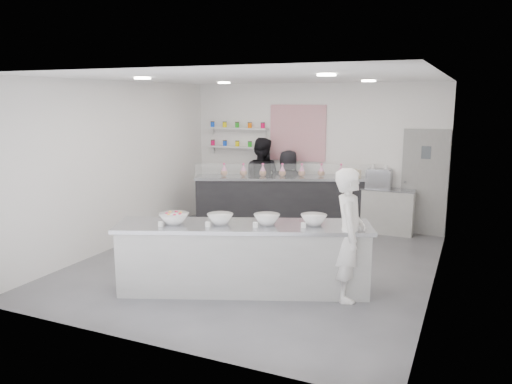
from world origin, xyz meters
TOP-DOWN VIEW (x-y plane):
  - floor at (0.00, 0.00)m, footprint 6.00×6.00m
  - ceiling at (0.00, 0.00)m, footprint 6.00×6.00m
  - back_wall at (0.00, 3.00)m, footprint 5.50×0.00m
  - left_wall at (-2.75, 0.00)m, footprint 0.00×6.00m
  - right_wall at (2.75, 0.00)m, footprint 0.00×6.00m
  - back_door at (2.30, 2.97)m, footprint 0.88×0.04m
  - pattern_panel at (-0.35, 2.98)m, footprint 1.25×0.03m
  - jar_shelf_lower at (-1.75, 2.90)m, footprint 1.45×0.22m
  - jar_shelf_upper at (-1.75, 2.90)m, footprint 1.45×0.22m
  - preserve_jars at (-1.75, 2.88)m, footprint 1.45×0.10m
  - downlight_0 at (-1.40, -1.00)m, footprint 0.24×0.24m
  - downlight_1 at (1.40, -1.00)m, footprint 0.24×0.24m
  - downlight_2 at (-1.40, 1.60)m, footprint 0.24×0.24m
  - downlight_3 at (1.40, 1.60)m, footprint 0.24×0.24m
  - prep_counter at (0.30, -1.12)m, footprint 3.59×2.06m
  - back_bar at (-0.43, 2.28)m, footprint 3.54×1.95m
  - sneeze_guard at (-0.31, 1.99)m, footprint 3.26×1.34m
  - espresso_ledge at (1.55, 2.78)m, footprint 1.23×0.39m
  - espresso_machine at (1.45, 2.78)m, footprint 0.49×0.34m
  - cup_stacks at (1.00, 2.78)m, footprint 0.24×0.24m
  - prep_bowls at (0.30, -1.12)m, footprint 2.32×1.29m
  - label_cards at (0.11, -1.59)m, footprint 2.01×0.04m
  - cookie_bags at (-0.43, 2.28)m, footprint 2.41×1.10m
  - woman_prep at (1.72, -0.82)m, footprint 0.57×0.74m
  - staff_left at (-1.05, 2.60)m, footprint 0.95×0.77m
  - staff_right at (-0.42, 2.60)m, footprint 0.87×0.64m

SIDE VIEW (x-z plane):
  - floor at x=0.00m, z-range 0.00..0.00m
  - espresso_ledge at x=1.55m, z-range 0.00..0.91m
  - prep_counter at x=0.30m, z-range 0.00..0.97m
  - back_bar at x=-0.43m, z-range 0.00..1.10m
  - staff_right at x=-0.42m, z-range 0.00..1.62m
  - woman_prep at x=1.72m, z-range 0.00..1.80m
  - staff_left at x=-1.05m, z-range 0.00..1.86m
  - label_cards at x=0.11m, z-range 0.97..1.04m
  - prep_bowls at x=0.30m, z-range 0.97..1.11m
  - back_door at x=2.30m, z-range 0.00..2.10m
  - cup_stacks at x=1.00m, z-range 0.91..1.27m
  - espresso_machine at x=1.45m, z-range 0.91..1.28m
  - cookie_bags at x=-0.43m, z-range 1.10..1.37m
  - sneeze_guard at x=-0.31m, z-range 1.10..1.40m
  - back_wall at x=0.00m, z-range -1.25..4.25m
  - left_wall at x=-2.75m, z-range -1.50..4.50m
  - right_wall at x=2.75m, z-range -1.50..4.50m
  - jar_shelf_lower at x=-1.75m, z-range 1.58..1.62m
  - preserve_jars at x=-1.75m, z-range 1.60..2.16m
  - pattern_panel at x=-0.35m, z-range 1.35..2.55m
  - jar_shelf_upper at x=-1.75m, z-range 2.00..2.04m
  - downlight_0 at x=-1.40m, z-range 2.97..2.99m
  - downlight_1 at x=1.40m, z-range 2.97..2.99m
  - downlight_2 at x=-1.40m, z-range 2.97..2.99m
  - downlight_3 at x=1.40m, z-range 2.97..2.99m
  - ceiling at x=0.00m, z-range 3.00..3.00m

